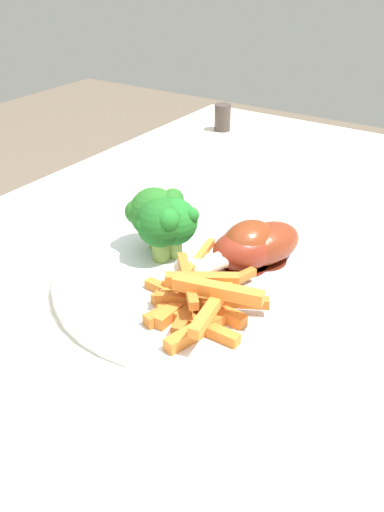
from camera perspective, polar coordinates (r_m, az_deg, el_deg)
The scene contains 10 objects.
dining_table at distance 0.62m, azimuth 2.11°, elevation -12.37°, with size 1.24×0.76×0.72m.
dinner_plate at distance 0.58m, azimuth 0.00°, elevation -2.20°, with size 0.29×0.29×0.01m, color silver.
broccoli_floret_front at distance 0.59m, azimuth -2.01°, elevation 3.59°, with size 0.06×0.06×0.07m.
broccoli_floret_middle at distance 0.58m, azimuth -3.18°, elevation 3.43°, with size 0.05×0.05×0.07m.
broccoli_floret_back at distance 0.61m, azimuth -3.77°, elevation 4.57°, with size 0.06×0.06×0.07m.
carrot_fries_pile at distance 0.52m, azimuth 0.68°, elevation -4.50°, with size 0.15×0.13×0.04m.
chicken_drumstick_near at distance 0.59m, azimuth 5.25°, elevation 1.20°, with size 0.12×0.07×0.05m.
chicken_drumstick_far at distance 0.59m, azimuth 7.19°, elevation 1.10°, with size 0.14×0.08×0.04m.
chicken_drumstick_extra at distance 0.58m, azimuth 5.23°, elevation 0.56°, with size 0.11×0.09×0.04m.
pepper_shaker at distance 1.05m, azimuth 3.14°, elevation 13.94°, with size 0.03×0.03×0.05m, color #423833.
Camera 1 is at (-0.39, -0.23, 1.04)m, focal length 39.17 mm.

